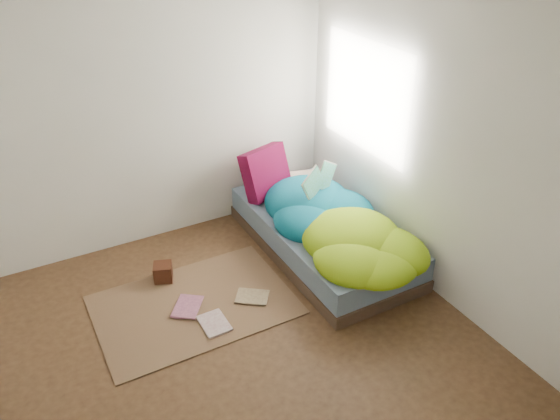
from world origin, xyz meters
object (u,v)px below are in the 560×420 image
object	(u,v)px
bed	(322,236)
floor_book_b	(175,306)
floor_book_a	(202,328)
pillow_magenta	(266,173)
open_book	(321,170)
wooden_box	(163,272)

from	to	relation	value
bed	floor_book_b	size ratio (longest dim) A/B	7.04
bed	floor_book_a	xyz separation A→B (m)	(-1.42, -0.48, -0.15)
pillow_magenta	floor_book_b	distance (m)	1.63
open_book	floor_book_a	size ratio (longest dim) A/B	1.48
open_book	wooden_box	distance (m)	1.68
open_book	bed	bearing A→B (deg)	-124.48
bed	floor_book_a	bearing A→B (deg)	-161.42
open_book	floor_book_a	world-z (taller)	open_book
floor_book_a	floor_book_b	size ratio (longest dim) A/B	0.99
bed	open_book	xyz separation A→B (m)	(0.03, 0.12, 0.64)
pillow_magenta	floor_book_b	size ratio (longest dim) A/B	1.73
bed	wooden_box	bearing A→B (deg)	169.26
bed	open_book	bearing A→B (deg)	77.29
bed	floor_book_a	size ratio (longest dim) A/B	7.12
pillow_magenta	floor_book_a	size ratio (longest dim) A/B	1.75
wooden_box	floor_book_a	size ratio (longest dim) A/B	0.56
bed	wooden_box	size ratio (longest dim) A/B	12.75
floor_book_a	wooden_box	bearing A→B (deg)	94.34
pillow_magenta	floor_book_a	bearing A→B (deg)	-152.29
pillow_magenta	floor_book_a	xyz separation A→B (m)	(-1.19, -1.18, -0.56)
wooden_box	open_book	bearing A→B (deg)	-6.29
floor_book_b	open_book	bearing A→B (deg)	45.98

